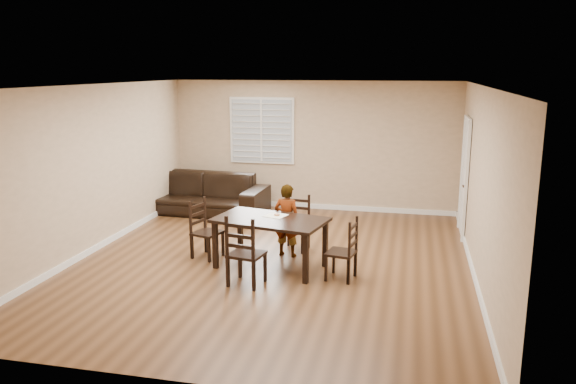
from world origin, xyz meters
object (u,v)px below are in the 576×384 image
object	(u,v)px
chair_near	(297,224)
sofa	(199,193)
chair_far	(242,255)
dining_table	(270,224)
chair_right	(349,252)
child	(287,220)
donut	(277,214)
chair_left	(201,231)

from	to	relation	value
chair_near	sofa	size ratio (longest dim) A/B	0.33
chair_far	sofa	world-z (taller)	chair_far
dining_table	chair_right	size ratio (longest dim) A/B	1.98
child	donut	size ratio (longest dim) A/B	12.96
chair_far	donut	bearing A→B (deg)	-93.19
chair_left	chair_right	distance (m)	2.46
dining_table	child	world-z (taller)	child
chair_right	chair_left	bearing A→B (deg)	-92.19
sofa	chair_right	bearing A→B (deg)	-38.78
chair_left	chair_right	size ratio (longest dim) A/B	1.03
chair_left	chair_right	xyz separation A→B (m)	(2.41, -0.52, -0.01)
chair_far	child	xyz separation A→B (m)	(0.30, 1.42, 0.13)
chair_far	chair_right	world-z (taller)	chair_far
donut	sofa	xyz separation A→B (m)	(-2.32, 2.71, -0.38)
child	donut	world-z (taller)	child
child	donut	distance (m)	0.45
dining_table	chair_near	world-z (taller)	chair_near
donut	chair_far	bearing A→B (deg)	-102.98
chair_near	donut	size ratio (longest dim) A/B	10.07
chair_far	chair_left	distance (m)	1.52
chair_right	sofa	distance (m)	4.67
chair_near	chair_right	distance (m)	1.61
chair_far	sofa	xyz separation A→B (m)	(-2.08, 3.73, -0.05)
sofa	chair_far	bearing A→B (deg)	-57.42
chair_near	chair_left	size ratio (longest dim) A/B	0.98
donut	chair_right	bearing A→B (deg)	-20.58
dining_table	sofa	xyz separation A→B (m)	(-2.26, 2.88, -0.27)
dining_table	chair_far	xyz separation A→B (m)	(-0.18, -0.85, -0.22)
chair_near	child	bearing A→B (deg)	-93.72
dining_table	donut	xyz separation A→B (m)	(0.06, 0.17, 0.11)
chair_near	child	size ratio (longest dim) A/B	0.78
chair_right	donut	bearing A→B (deg)	-100.51
dining_table	chair_right	world-z (taller)	chair_right
chair_far	chair_left	world-z (taller)	chair_far
dining_table	chair_left	xyz separation A→B (m)	(-1.20, 0.27, -0.25)
chair_left	sofa	distance (m)	2.82
dining_table	chair_near	distance (m)	1.06
chair_far	sofa	distance (m)	4.27
chair_far	chair_right	xyz separation A→B (m)	(1.38, 0.59, -0.05)
chair_left	child	bearing A→B (deg)	-60.12
chair_right	donut	size ratio (longest dim) A/B	9.94
chair_far	donut	world-z (taller)	chair_far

